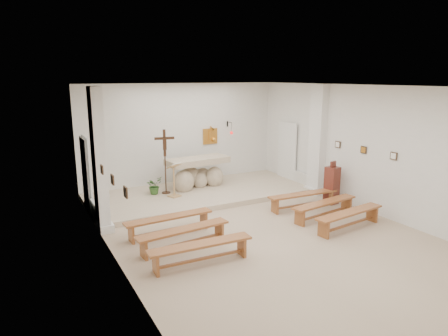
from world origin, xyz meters
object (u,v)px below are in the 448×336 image
donation_pedestal (332,185)px  lectern (174,180)px  bench_right_front (303,197)px  bench_left_third (201,249)px  bench_right_second (325,206)px  altar (197,175)px  crucifix_stand (165,157)px  bench_left_front (169,221)px  bench_left_second (184,233)px  bench_right_third (349,216)px

donation_pedestal → lectern: bearing=139.3°
donation_pedestal → bench_right_front: bearing=169.3°
lectern → bench_left_third: (-1.07, -4.18, -0.33)m
bench_right_second → lectern: bearing=124.8°
donation_pedestal → bench_right_front: 1.09m
altar → crucifix_stand: crucifix_stand is taller
bench_right_second → bench_right_front: bearing=82.5°
bench_left_front → altar: bearing=52.5°
bench_right_second → bench_left_second: bearing=172.5°
bench_right_front → bench_right_third: bearing=-86.7°
crucifix_stand → bench_left_front: crucifix_stand is taller
bench_right_front → bench_right_third: same height
lectern → bench_left_second: lectern is taller
crucifix_stand → bench_left_second: (-0.97, -3.75, -0.96)m
altar → donation_pedestal: size_ratio=1.66×
altar → bench_left_front: 3.75m
lectern → crucifix_stand: 0.79m
crucifix_stand → bench_right_second: size_ratio=0.91×
altar → bench_right_front: altar is taller
altar → donation_pedestal: 4.30m
donation_pedestal → bench_right_second: size_ratio=0.59×
bench_left_second → bench_right_front: bearing=7.1°
bench_right_second → donation_pedestal: bearing=32.2°
bench_left_front → bench_left_second: same height
crucifix_stand → bench_left_front: (-0.97, -2.85, -0.96)m
lectern → bench_left_front: lectern is taller
crucifix_stand → bench_left_third: crucifix_stand is taller
donation_pedestal → bench_right_second: (-1.07, -0.89, -0.22)m
donation_pedestal → bench_right_third: 2.09m
donation_pedestal → bench_left_second: donation_pedestal is taller
altar → crucifix_stand: 1.41m
lectern → bench_right_third: size_ratio=0.48×
crucifix_stand → lectern: bearing=-66.8°
altar → donation_pedestal: donation_pedestal is taller
lectern → bench_left_third: 4.33m
donation_pedestal → bench_right_second: donation_pedestal is taller
bench_left_second → crucifix_stand: bearing=70.2°
bench_left_front → bench_right_third: size_ratio=0.99×
donation_pedestal → bench_left_second: size_ratio=0.59×
bench_right_third → altar: bearing=104.7°
bench_left_third → crucifix_stand: bearing=80.6°
bench_right_front → bench_left_second: bearing=-164.3°
bench_left_third → bench_right_front: bearing=26.2°
donation_pedestal → bench_right_front: size_ratio=0.59×
bench_left_third → bench_left_front: bearing=92.4°
bench_left_second → bench_left_third: (0.00, -0.90, 0.00)m
bench_left_second → altar: bearing=56.4°
bench_left_front → bench_right_second: 4.16m
bench_right_second → altar: bearing=108.3°
bench_left_front → bench_right_second: size_ratio=0.99×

